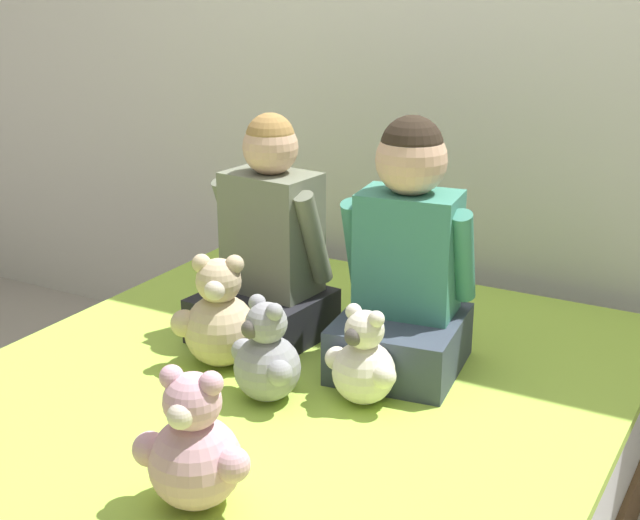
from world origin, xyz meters
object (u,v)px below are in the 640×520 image
object	(u,v)px
child_on_left	(268,249)
teddy_bear_at_foot_of_bed	(194,449)
bed	(270,475)
child_on_right	(406,264)
teddy_bear_between_children	(266,358)
teddy_bear_held_by_left_child	(220,319)
teddy_bear_held_by_right_child	(363,363)

from	to	relation	value
child_on_left	teddy_bear_at_foot_of_bed	bearing A→B (deg)	-61.80
bed	child_on_right	size ratio (longest dim) A/B	3.11
child_on_left	teddy_bear_between_children	distance (m)	0.43
teddy_bear_held_by_left_child	teddy_bear_between_children	xyz separation A→B (m)	(0.21, -0.11, -0.02)
child_on_right	teddy_bear_held_by_right_child	distance (m)	0.30
child_on_right	teddy_bear_held_by_right_child	xyz separation A→B (m)	(0.00, -0.24, -0.18)
bed	child_on_left	xyz separation A→B (m)	(-0.21, 0.34, 0.47)
bed	teddy_bear_at_foot_of_bed	bearing A→B (deg)	-75.30
teddy_bear_held_by_left_child	teddy_bear_at_foot_of_bed	xyz separation A→B (m)	(0.33, -0.55, -0.00)
child_on_right	teddy_bear_held_by_left_child	size ratio (longest dim) A/B	2.16
bed	child_on_right	distance (m)	0.64
teddy_bear_between_children	teddy_bear_held_by_left_child	bearing A→B (deg)	176.84
teddy_bear_between_children	teddy_bear_at_foot_of_bed	xyz separation A→B (m)	(0.12, -0.44, 0.01)
bed	teddy_bear_between_children	size ratio (longest dim) A/B	7.87
teddy_bear_held_by_left_child	teddy_bear_held_by_right_child	size ratio (longest dim) A/B	1.24
child_on_right	teddy_bear_between_children	size ratio (longest dim) A/B	2.53
child_on_right	teddy_bear_at_foot_of_bed	xyz separation A→B (m)	(-0.09, -0.79, -0.16)
bed	teddy_bear_held_by_right_child	world-z (taller)	teddy_bear_held_by_right_child
child_on_right	teddy_bear_at_foot_of_bed	distance (m)	0.81
teddy_bear_at_foot_of_bed	teddy_bear_held_by_left_child	bearing A→B (deg)	110.48
child_on_right	teddy_bear_between_children	xyz separation A→B (m)	(-0.21, -0.34, -0.17)
bed	teddy_bear_held_by_right_child	bearing A→B (deg)	25.20
teddy_bear_held_by_left_child	teddy_bear_held_by_right_child	bearing A→B (deg)	-25.10
child_on_left	teddy_bear_between_children	bearing A→B (deg)	-53.11
teddy_bear_held_by_right_child	teddy_bear_at_foot_of_bed	xyz separation A→B (m)	(-0.09, -0.54, 0.02)
teddy_bear_between_children	teddy_bear_at_foot_of_bed	world-z (taller)	teddy_bear_at_foot_of_bed
child_on_right	child_on_left	bearing A→B (deg)	172.66
teddy_bear_held_by_right_child	teddy_bear_at_foot_of_bed	distance (m)	0.55
child_on_right	teddy_bear_between_children	world-z (taller)	child_on_right
child_on_left	teddy_bear_at_foot_of_bed	xyz separation A→B (m)	(0.33, -0.79, -0.13)
child_on_left	teddy_bear_held_by_left_child	size ratio (longest dim) A/B	2.07
child_on_left	teddy_bear_at_foot_of_bed	world-z (taller)	child_on_left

